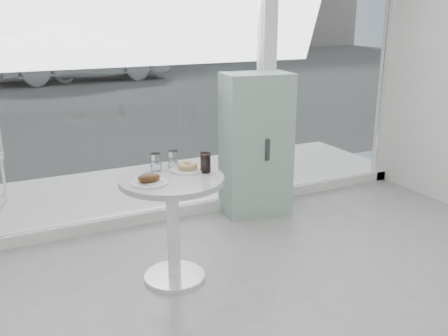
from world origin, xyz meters
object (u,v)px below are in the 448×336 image
car_silver (82,53)px  cola_glass (206,163)px  water_tumbler_b (173,160)px  main_table (172,207)px  plate_donut (188,168)px  plate_fritter (150,179)px  car_white (7,59)px  water_tumbler_a (156,163)px  mint_cabinet (256,144)px

car_silver → cola_glass: 11.88m
cola_glass → water_tumbler_b: bearing=125.4°
main_table → plate_donut: 0.30m
plate_fritter → water_tumbler_b: 0.39m
car_white → plate_fritter: 12.06m
car_white → cola_glass: 12.01m
car_silver → plate_fritter: (-1.92, -11.84, 0.01)m
plate_fritter → plate_donut: bearing=24.5°
plate_fritter → water_tumbler_b: size_ratio=2.02×
car_white → water_tumbler_b: bearing=175.1°
plate_fritter → cola_glass: cola_glass is taller
water_tumbler_a → plate_fritter: bearing=-117.5°
water_tumbler_a → car_silver: bearing=81.2°
plate_fritter → plate_donut: plate_fritter is taller
plate_donut → cola_glass: bearing=-43.4°
water_tumbler_b → cola_glass: cola_glass is taller
plate_fritter → cola_glass: bearing=7.6°
plate_donut → main_table: bearing=-149.3°
plate_donut → water_tumbler_b: size_ratio=2.00×
car_silver → water_tumbler_b: 11.68m
plate_fritter → cola_glass: 0.43m
car_silver → main_table: bearing=168.9°
car_white → water_tumbler_a: bearing=174.4°
plate_fritter → water_tumbler_a: (0.13, 0.25, 0.03)m
main_table → water_tumbler_b: size_ratio=6.34×
plate_fritter → cola_glass: (0.43, 0.06, 0.04)m
mint_cabinet → plate_donut: mint_cabinet is taller
plate_donut → car_white: bearing=91.9°
car_white → cola_glass: car_white is taller
mint_cabinet → plate_fritter: size_ratio=5.41×
car_white → plate_donut: size_ratio=16.58×
car_white → car_silver: 1.99m
plate_donut → water_tumbler_a: water_tumbler_a is taller
car_silver → water_tumbler_b: (-1.65, -11.56, 0.04)m
main_table → plate_donut: size_ratio=3.17×
mint_cabinet → plate_donut: bearing=-134.4°
main_table → plate_donut: (0.16, 0.09, 0.24)m
plate_fritter → water_tumbler_b: (0.27, 0.28, 0.03)m
cola_glass → car_silver: bearing=82.8°
car_white → plate_fritter: car_white is taller
main_table → water_tumbler_a: bearing=102.7°
main_table → car_white: 12.00m
car_white → cola_glass: bearing=175.8°
water_tumbler_a → water_tumbler_b: bearing=11.6°
car_white → water_tumbler_a: 11.81m
car_silver → water_tumbler_b: car_silver is taller
mint_cabinet → car_silver: car_silver is taller
car_silver → car_white: bearing=81.1°
car_white → car_silver: car_silver is taller
main_table → cola_glass: cola_glass is taller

